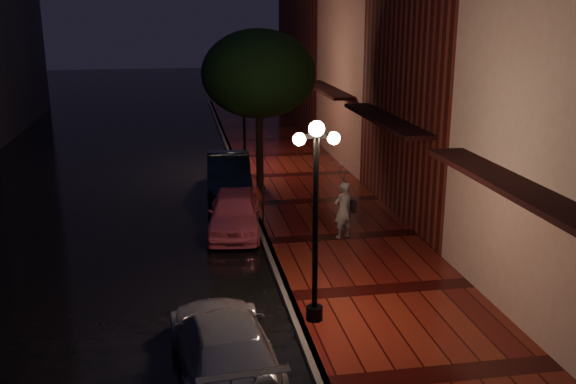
{
  "coord_description": "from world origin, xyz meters",
  "views": [
    {
      "loc": [
        -2.33,
        -17.23,
        6.55
      ],
      "look_at": [
        0.75,
        0.64,
        1.4
      ],
      "focal_mm": 40.0,
      "sensor_mm": 36.0,
      "label": 1
    }
  ],
  "objects_px": {
    "streetlamp_near": "(316,211)",
    "parking_meter": "(263,200)",
    "pink_car": "(234,212)",
    "navy_car": "(229,174)",
    "streetlamp_far": "(244,110)",
    "street_tree": "(259,77)",
    "woman_with_umbrella": "(344,186)",
    "silver_car": "(224,343)"
  },
  "relations": [
    {
      "from": "streetlamp_far",
      "to": "parking_meter",
      "type": "relative_size",
      "value": 3.66
    },
    {
      "from": "silver_car",
      "to": "woman_with_umbrella",
      "type": "distance_m",
      "value": 7.67
    },
    {
      "from": "streetlamp_near",
      "to": "parking_meter",
      "type": "height_order",
      "value": "streetlamp_near"
    },
    {
      "from": "streetlamp_far",
      "to": "street_tree",
      "type": "relative_size",
      "value": 0.74
    },
    {
      "from": "streetlamp_near",
      "to": "streetlamp_far",
      "type": "xyz_separation_m",
      "value": [
        0.0,
        14.0,
        0.0
      ]
    },
    {
      "from": "parking_meter",
      "to": "street_tree",
      "type": "bearing_deg",
      "value": 73.34
    },
    {
      "from": "street_tree",
      "to": "parking_meter",
      "type": "height_order",
      "value": "street_tree"
    },
    {
      "from": "silver_car",
      "to": "parking_meter",
      "type": "height_order",
      "value": "parking_meter"
    },
    {
      "from": "navy_car",
      "to": "parking_meter",
      "type": "bearing_deg",
      "value": -76.18
    },
    {
      "from": "streetlamp_near",
      "to": "navy_car",
      "type": "xyz_separation_m",
      "value": [
        -0.95,
        10.74,
        -1.87
      ]
    },
    {
      "from": "woman_with_umbrella",
      "to": "parking_meter",
      "type": "distance_m",
      "value": 2.9
    },
    {
      "from": "street_tree",
      "to": "parking_meter",
      "type": "xyz_separation_m",
      "value": [
        -0.46,
        -4.23,
        -3.38
      ]
    },
    {
      "from": "woman_with_umbrella",
      "to": "parking_meter",
      "type": "relative_size",
      "value": 1.98
    },
    {
      "from": "streetlamp_near",
      "to": "parking_meter",
      "type": "bearing_deg",
      "value": 91.7
    },
    {
      "from": "streetlamp_near",
      "to": "street_tree",
      "type": "distance_m",
      "value": 11.12
    },
    {
      "from": "streetlamp_far",
      "to": "pink_car",
      "type": "distance_m",
      "value": 8.02
    },
    {
      "from": "streetlamp_far",
      "to": "silver_car",
      "type": "xyz_separation_m",
      "value": [
        -2.05,
        -15.56,
        -1.98
      ]
    },
    {
      "from": "pink_car",
      "to": "navy_car",
      "type": "bearing_deg",
      "value": 94.61
    },
    {
      "from": "pink_car",
      "to": "silver_car",
      "type": "distance_m",
      "value": 7.92
    },
    {
      "from": "streetlamp_near",
      "to": "street_tree",
      "type": "relative_size",
      "value": 0.74
    },
    {
      "from": "streetlamp_far",
      "to": "navy_car",
      "type": "relative_size",
      "value": 0.97
    },
    {
      "from": "streetlamp_far",
      "to": "pink_car",
      "type": "height_order",
      "value": "streetlamp_far"
    },
    {
      "from": "woman_with_umbrella",
      "to": "streetlamp_near",
      "type": "bearing_deg",
      "value": 45.45
    },
    {
      "from": "street_tree",
      "to": "woman_with_umbrella",
      "type": "bearing_deg",
      "value": -74.85
    },
    {
      "from": "street_tree",
      "to": "woman_with_umbrella",
      "type": "height_order",
      "value": "street_tree"
    },
    {
      "from": "streetlamp_near",
      "to": "pink_car",
      "type": "xyz_separation_m",
      "value": [
        -1.14,
        6.31,
        -1.95
      ]
    },
    {
      "from": "navy_car",
      "to": "parking_meter",
      "type": "distance_m",
      "value": 4.05
    },
    {
      "from": "street_tree",
      "to": "silver_car",
      "type": "xyz_separation_m",
      "value": [
        -2.31,
        -12.55,
        -3.62
      ]
    },
    {
      "from": "pink_car",
      "to": "navy_car",
      "type": "xyz_separation_m",
      "value": [
        0.19,
        4.43,
        0.08
      ]
    },
    {
      "from": "streetlamp_far",
      "to": "pink_car",
      "type": "bearing_deg",
      "value": -98.42
    },
    {
      "from": "streetlamp_near",
      "to": "silver_car",
      "type": "height_order",
      "value": "streetlamp_near"
    },
    {
      "from": "street_tree",
      "to": "pink_car",
      "type": "distance_m",
      "value": 6.07
    },
    {
      "from": "navy_car",
      "to": "silver_car",
      "type": "relative_size",
      "value": 1.03
    },
    {
      "from": "street_tree",
      "to": "parking_meter",
      "type": "bearing_deg",
      "value": -96.18
    },
    {
      "from": "pink_car",
      "to": "street_tree",
      "type": "bearing_deg",
      "value": 80.43
    },
    {
      "from": "streetlamp_far",
      "to": "silver_car",
      "type": "bearing_deg",
      "value": -97.5
    },
    {
      "from": "street_tree",
      "to": "parking_meter",
      "type": "relative_size",
      "value": 4.92
    },
    {
      "from": "streetlamp_near",
      "to": "parking_meter",
      "type": "relative_size",
      "value": 3.66
    },
    {
      "from": "street_tree",
      "to": "woman_with_umbrella",
      "type": "xyz_separation_m",
      "value": [
        1.64,
        -6.06,
        -2.55
      ]
    },
    {
      "from": "streetlamp_near",
      "to": "pink_car",
      "type": "height_order",
      "value": "streetlamp_near"
    },
    {
      "from": "streetlamp_far",
      "to": "pink_car",
      "type": "relative_size",
      "value": 1.13
    },
    {
      "from": "woman_with_umbrella",
      "to": "street_tree",
      "type": "bearing_deg",
      "value": -98.34
    }
  ]
}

